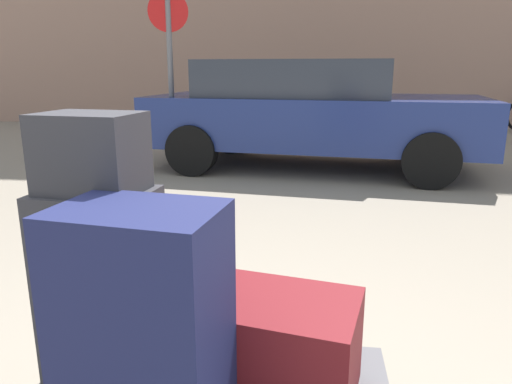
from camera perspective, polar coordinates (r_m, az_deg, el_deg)
The scene contains 7 objects.
suitcase_charcoal_front_left at distance 1.57m, azimuth -17.71°, elevation -11.10°, with size 0.33×0.24×0.63m, color #2D2D33.
suitcase_navy_rear_right at distance 1.28m, azimuth -13.11°, elevation -16.26°, with size 0.39×0.28×0.66m, color #191E47.
duffel_bag_maroon_stacked_top at distance 1.54m, azimuth 0.66°, elevation -17.61°, with size 0.57×0.34×0.31m, color maroon.
duffel_bag_charcoal_topmost_pile at distance 1.45m, azimuth -19.00°, elevation 4.42°, with size 0.28×0.21×0.23m, color #2D2D33.
parked_car at distance 6.51m, azimuth 6.42°, elevation 9.52°, with size 4.49×2.32×1.42m.
bollard_kerb_near at distance 9.50m, azimuth 22.15°, elevation 7.46°, with size 0.20×0.20×0.65m, color #383838.
no_parking_sign at distance 6.41m, azimuth -10.17°, elevation 15.02°, with size 0.49×0.16×2.25m.
Camera 1 is at (0.29, -1.20, 1.32)m, focal length 33.65 mm.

